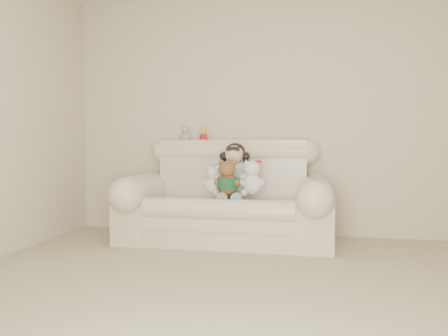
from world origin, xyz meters
The scene contains 9 objects.
floor centered at (0.00, 0.00, 0.00)m, with size 5.00×5.00×0.00m, color tan.
wall_back centered at (0.00, 2.50, 1.30)m, with size 4.50×4.50×0.00m, color beige.
sofa centered at (-0.45, 2.00, 0.52)m, with size 2.10×0.95×1.03m, color #F3E5C4, non-canonical shape.
seated_child centered at (-0.38, 2.08, 0.71)m, with size 0.35×0.43×0.59m, color #236852, non-canonical shape.
brown_teddy centered at (-0.40, 1.83, 0.70)m, with size 0.25×0.19×0.39m, color brown, non-canonical shape.
white_cat centered at (-0.17, 1.90, 0.70)m, with size 0.26×0.20×0.40m, color silver, non-canonical shape.
cream_teddy centered at (-0.56, 1.90, 0.66)m, with size 0.21×0.16×0.32m, color white, non-canonical shape.
yellow_mini_bear centered at (-0.76, 2.34, 1.10)m, with size 0.11×0.09×0.18m, color yellow, non-canonical shape.
grey_mini_plush centered at (-0.98, 2.38, 1.11)m, with size 0.13×0.10×0.20m, color #ACABB2, non-canonical shape.
Camera 1 is at (0.47, -2.49, 1.01)m, focal length 36.93 mm.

